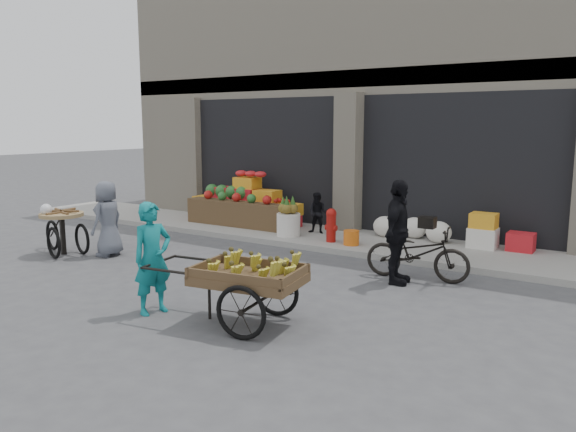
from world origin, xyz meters
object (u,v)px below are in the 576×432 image
Objects in this scene: seated_person at (318,213)px; bicycle at (417,253)px; banana_cart at (245,272)px; tricycle_cart at (62,226)px; vendor_grey at (108,219)px; orange_bucket at (351,238)px; vendor_woman at (152,258)px; fire_hydrant at (331,224)px; pineapple_bin at (288,225)px; cyclist at (398,232)px.

bicycle is (3.10, -2.06, -0.13)m from seated_person.
tricycle_cart is (-5.48, 1.21, -0.13)m from banana_cart.
vendor_grey reaches higher than banana_cart.
bicycle is (5.70, 1.65, -0.29)m from vendor_grey.
orange_bucket is 4.71m from banana_cart.
vendor_woman is (0.66, -5.63, 0.19)m from seated_person.
banana_cart is (1.30, -4.67, 0.20)m from fire_hydrant.
bicycle is at bearing -43.60° from seated_person.
pineapple_bin is at bearing 177.40° from fire_hydrant.
vendor_woman is 0.91× the size of cyclist.
tricycle_cart is at bearing -140.32° from fire_hydrant.
fire_hydrant is at bearing 174.29° from orange_bucket.
cyclist is (2.24, 3.17, 0.08)m from vendor_woman.
seated_person reaches higher than orange_bucket.
seated_person is 0.63× the size of vendor_grey.
vendor_grey reaches higher than fire_hydrant.
seated_person is 0.64× the size of tricycle_cart.
banana_cart is 1.63× the size of vendor_grey.
pineapple_bin is 5.15m from vendor_woman.
cyclist reaches higher than bicycle.
pineapple_bin is 0.73× the size of fire_hydrant.
orange_bucket is 0.13× the size of banana_cart.
fire_hydrant is 0.48× the size of vendor_grey.
bicycle is (2.44, 3.57, -0.32)m from vendor_woman.
banana_cart is at bearing -63.29° from vendor_woman.
vendor_woman reaches higher than orange_bucket.
seated_person is 0.55× the size of cyclist.
vendor_woman reaches higher than tricycle_cart.
cyclist reaches higher than vendor_grey.
pineapple_bin is 4.68m from tricycle_cart.
vendor_grey is at bearing 94.72° from cyclist.
fire_hydrant is 0.76× the size of seated_person.
pineapple_bin is 1.62× the size of orange_bucket.
tricycle_cart is at bearing -73.98° from vendor_grey.
cyclist reaches higher than fire_hydrant.
tricycle_cart is (-4.68, -3.42, 0.30)m from orange_bucket.
tricycle_cart is 6.89m from bicycle.
banana_cart reaches higher than fire_hydrant.
seated_person is at bearing 56.31° from pineapple_bin.
bicycle is 0.60m from cyclist.
banana_cart is at bearing 153.39° from bicycle.
seated_person reaches higher than tricycle_cart.
tricycle_cart reaches higher than bicycle.
vendor_woman is (1.06, -5.03, 0.40)m from pineapple_bin.
seated_person is (0.40, 0.60, 0.21)m from pineapple_bin.
cyclist is at bearing -45.99° from orange_bucket.
cyclist is at bearing 64.06° from banana_cart.
tricycle_cart reaches higher than fire_hydrant.
pineapple_bin is 0.35× the size of vendor_grey.
fire_hydrant is (1.10, -0.05, 0.13)m from pineapple_bin.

